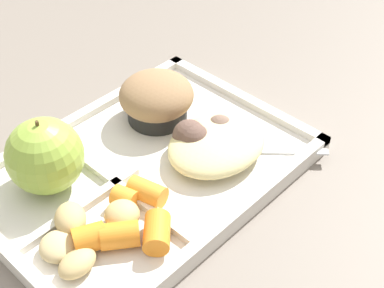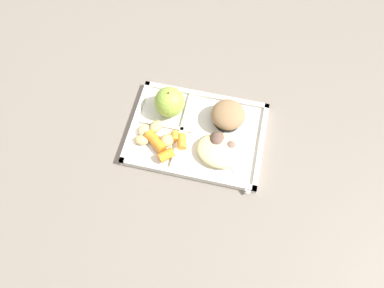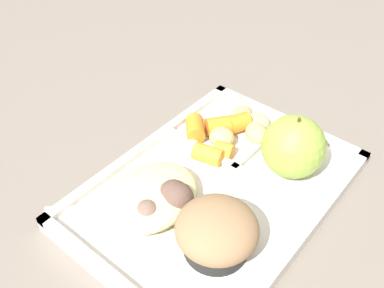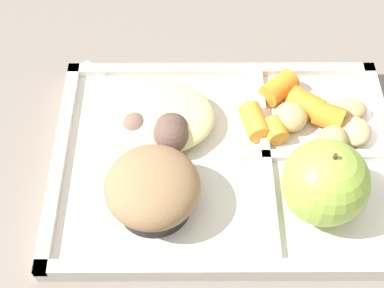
{
  "view_description": "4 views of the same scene",
  "coord_description": "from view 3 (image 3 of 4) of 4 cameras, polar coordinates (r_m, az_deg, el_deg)",
  "views": [
    {
      "loc": [
        -0.27,
        -0.33,
        0.42
      ],
      "look_at": [
        0.03,
        -0.04,
        0.05
      ],
      "focal_mm": 51.29,
      "sensor_mm": 36.0,
      "label": 1
    },
    {
      "loc": [
        0.07,
        -0.38,
        0.78
      ],
      "look_at": [
        -0.0,
        -0.05,
        0.04
      ],
      "focal_mm": 31.35,
      "sensor_mm": 36.0,
      "label": 2
    },
    {
      "loc": [
        0.29,
        0.2,
        0.4
      ],
      "look_at": [
        0.01,
        -0.03,
        0.07
      ],
      "focal_mm": 40.08,
      "sensor_mm": 36.0,
      "label": 3
    },
    {
      "loc": [
        0.03,
        0.29,
        0.45
      ],
      "look_at": [
        0.03,
        0.0,
        0.04
      ],
      "focal_mm": 49.87,
      "sensor_mm": 36.0,
      "label": 4
    }
  ],
  "objects": [
    {
      "name": "ground",
      "position": [
        0.53,
        3.15,
        -6.76
      ],
      "size": [
        6.0,
        6.0,
        0.0
      ],
      "primitive_type": "plane",
      "color": "slate"
    },
    {
      "name": "lunch_tray",
      "position": [
        0.53,
        3.26,
        -6.13
      ],
      "size": [
        0.34,
        0.24,
        0.02
      ],
      "color": "silver",
      "rests_on": "ground"
    },
    {
      "name": "green_apple",
      "position": [
        0.53,
        13.34,
        -0.36
      ],
      "size": [
        0.08,
        0.08,
        0.08
      ],
      "color": "#93B742",
      "rests_on": "lunch_tray"
    },
    {
      "name": "bran_muffin",
      "position": [
        0.45,
        3.3,
        -11.59
      ],
      "size": [
        0.09,
        0.09,
        0.06
      ],
      "color": "black",
      "rests_on": "lunch_tray"
    },
    {
      "name": "carrot_slice_large",
      "position": [
        0.55,
        2.11,
        -1.39
      ],
      "size": [
        0.03,
        0.04,
        0.02
      ],
      "primitive_type": "cylinder",
      "rotation": [
        0.0,
        1.57,
        4.95
      ],
      "color": "orange",
      "rests_on": "lunch_tray"
    },
    {
      "name": "carrot_slice_small",
      "position": [
        0.55,
        4.24,
        -0.82
      ],
      "size": [
        0.03,
        0.03,
        0.02
      ],
      "primitive_type": "cylinder",
      "rotation": [
        0.0,
        1.57,
        1.84
      ],
      "color": "orange",
      "rests_on": "lunch_tray"
    },
    {
      "name": "carrot_slice_near_corner",
      "position": [
        0.6,
        6.22,
        2.81
      ],
      "size": [
        0.04,
        0.04,
        0.03
      ],
      "primitive_type": "cylinder",
      "rotation": [
        0.0,
        1.57,
        5.83
      ],
      "color": "orange",
      "rests_on": "lunch_tray"
    },
    {
      "name": "carrot_slice_center",
      "position": [
        0.59,
        3.66,
        2.47
      ],
      "size": [
        0.04,
        0.04,
        0.03
      ],
      "primitive_type": "cylinder",
      "rotation": [
        0.0,
        1.57,
        2.48
      ],
      "color": "orange",
      "rests_on": "lunch_tray"
    },
    {
      "name": "carrot_slice_back",
      "position": [
        0.58,
        0.43,
        2.11
      ],
      "size": [
        0.04,
        0.04,
        0.02
      ],
      "primitive_type": "cylinder",
      "rotation": [
        0.0,
        1.57,
        3.9
      ],
      "color": "orange",
      "rests_on": "lunch_tray"
    },
    {
      "name": "potato_chunk_corner",
      "position": [
        0.58,
        8.63,
        1.42
      ],
      "size": [
        0.05,
        0.05,
        0.02
      ],
      "primitive_type": "ellipsoid",
      "rotation": [
        0.0,
        0.0,
        4.13
      ],
      "color": "tan",
      "rests_on": "lunch_tray"
    },
    {
      "name": "potato_chunk_small",
      "position": [
        0.62,
        6.57,
        4.03
      ],
      "size": [
        0.04,
        0.03,
        0.02
      ],
      "primitive_type": "ellipsoid",
      "rotation": [
        0.0,
        0.0,
        3.21
      ],
      "color": "tan",
      "rests_on": "lunch_tray"
    },
    {
      "name": "potato_chunk_browned",
      "position": [
        0.57,
        3.99,
        0.89
      ],
      "size": [
        0.05,
        0.05,
        0.02
      ],
      "primitive_type": "ellipsoid",
      "rotation": [
        0.0,
        0.0,
        2.55
      ],
      "color": "tan",
      "rests_on": "lunch_tray"
    },
    {
      "name": "potato_chunk_large",
      "position": [
        0.61,
        8.73,
        2.97
      ],
      "size": [
        0.05,
        0.05,
        0.02
      ],
      "primitive_type": "ellipsoid",
      "rotation": [
        0.0,
        0.0,
        1.05
      ],
      "color": "tan",
      "rests_on": "lunch_tray"
    },
    {
      "name": "egg_noodle_pile",
      "position": [
        0.49,
        -5.44,
        -6.92
      ],
      "size": [
        0.12,
        0.09,
        0.03
      ],
      "primitive_type": "ellipsoid",
      "color": "beige",
      "rests_on": "lunch_tray"
    },
    {
      "name": "meatball_back",
      "position": [
        0.49,
        -1.93,
        -7.21
      ],
      "size": [
        0.04,
        0.04,
        0.04
      ],
      "primitive_type": "sphere",
      "color": "brown",
      "rests_on": "lunch_tray"
    },
    {
      "name": "meatball_front",
      "position": [
        0.49,
        -2.51,
        -6.81
      ],
      "size": [
        0.04,
        0.04,
        0.04
      ],
      "primitive_type": "sphere",
      "color": "brown",
      "rests_on": "lunch_tray"
    },
    {
      "name": "meatball_side",
      "position": [
        0.48,
        -5.95,
        -9.1
      ],
      "size": [
        0.03,
        0.03,
        0.03
      ],
      "primitive_type": "sphere",
      "color": "#755B4C",
      "rests_on": "lunch_tray"
    },
    {
      "name": "plastic_fork",
      "position": [
        0.5,
        -9.07,
        -8.43
      ],
      "size": [
        0.12,
        0.13,
        0.0
      ],
      "color": "white",
      "rests_on": "lunch_tray"
    }
  ]
}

